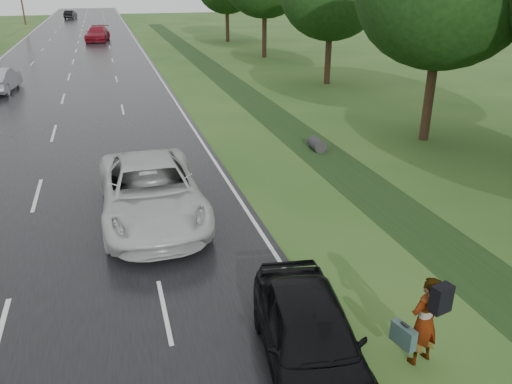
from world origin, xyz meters
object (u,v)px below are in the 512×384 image
Objects in this scene: white_pickup at (151,191)px; silver_sedan at (0,80)px; pedestrian at (424,320)px; dark_sedan at (310,335)px.

white_pickup reaches higher than silver_sedan.
pedestrian is 2.23m from dark_sedan.
white_pickup reaches higher than dark_sedan.
dark_sedan is (-2.18, 0.42, -0.19)m from pedestrian.
dark_sedan is 31.75m from silver_sedan.
pedestrian is 9.19m from white_pickup.
white_pickup is 7.96m from dark_sedan.
silver_sedan is at bearing 116.92° from dark_sedan.
silver_sedan is (-10.08, 30.11, 0.02)m from dark_sedan.
dark_sedan is at bearing -24.51° from pedestrian.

